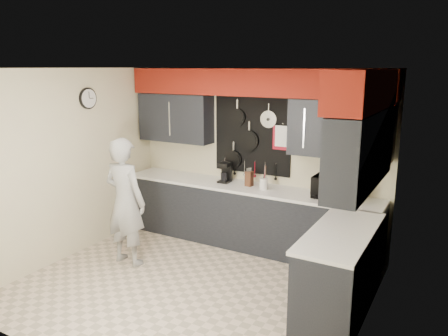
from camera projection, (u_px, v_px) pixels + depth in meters
The scene contains 10 objects.
ground at pixel (192, 286), 5.34m from camera, with size 4.00×4.00×0.00m, color beige.
back_wall_assembly at pixel (252, 110), 6.24m from camera, with size 4.00×0.36×2.60m.
right_wall_assembly at pixel (363, 138), 4.24m from camera, with size 0.36×3.50×2.60m.
left_wall_assembly at pixel (70, 162), 6.00m from camera, with size 0.05×3.50×2.60m.
base_cabinets at pixel (267, 229), 5.96m from camera, with size 3.95×2.20×0.92m.
microwave at pixel (334, 188), 5.72m from camera, with size 0.53×0.36×0.29m, color black.
knife_block at pixel (249, 179), 6.33m from camera, with size 0.10×0.10×0.22m, color #3B1B12.
utensil_crock at pixel (264, 184), 6.17m from camera, with size 0.12×0.12×0.16m, color silver.
coffee_maker at pixel (225, 172), 6.55m from camera, with size 0.17×0.21×0.30m.
person at pixel (125, 202), 5.79m from camera, with size 0.63×0.42×1.73m, color #9C9D9A.
Camera 1 is at (2.73, -4.05, 2.62)m, focal length 35.00 mm.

